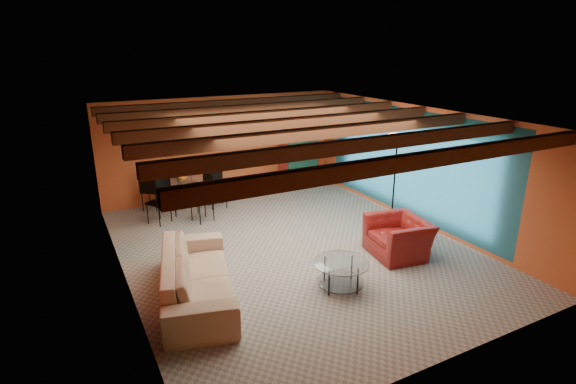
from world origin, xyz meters
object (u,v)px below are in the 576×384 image
armchair (398,237)px  floor_lamp (394,180)px  coffee_table (341,275)px  potted_plant (299,113)px  vase (181,164)px  armoire (299,155)px  sofa (197,275)px  dining_table (183,190)px

armchair → floor_lamp: (0.95, 1.31, 0.68)m
armchair → floor_lamp: 1.76m
coffee_table → potted_plant: potted_plant is taller
vase → coffee_table: bearing=-74.5°
armoire → sofa: bearing=-145.6°
floor_lamp → sofa: bearing=-168.5°
floor_lamp → dining_table: bearing=142.8°
dining_table → sofa: bearing=-102.4°
potted_plant → sofa: bearing=-134.0°
armoire → floor_lamp: (0.45, -3.64, 0.12)m
sofa → dining_table: 4.17m
armchair → armoire: size_ratio=0.61×
armoire → dining_table: bearing=177.6°
floor_lamp → vase: 5.07m
dining_table → armoire: 3.65m
coffee_table → vase: 5.19m
sofa → potted_plant: (4.48, 4.64, 1.75)m
sofa → potted_plant: size_ratio=5.22×
dining_table → vase: bearing=0.0°
sofa → floor_lamp: floor_lamp is taller
sofa → armoire: armoire is taller
vase → sofa: bearing=-102.4°
sofa → dining_table: bearing=1.9°
armchair → vase: 5.42m
armchair → vase: (-3.08, 4.37, 0.86)m
coffee_table → vase: (-1.36, 4.91, 1.00)m
armchair → coffee_table: (-1.72, -0.54, -0.13)m
armoire → floor_lamp: floor_lamp is taller
armchair → coffee_table: size_ratio=1.21×
armoire → potted_plant: potted_plant is taller
dining_table → vase: size_ratio=10.91×
sofa → dining_table: size_ratio=1.25×
sofa → potted_plant: 6.69m
coffee_table → armchair: bearing=17.3°
coffee_table → floor_lamp: floor_lamp is taller
armoire → vase: armoire is taller
vase → dining_table: bearing=0.0°
coffee_table → dining_table: bearing=105.5°
sofa → coffee_table: (2.26, -0.84, -0.16)m
armoire → potted_plant: bearing=0.0°
armchair → potted_plant: 5.28m
sofa → armchair: sofa is taller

